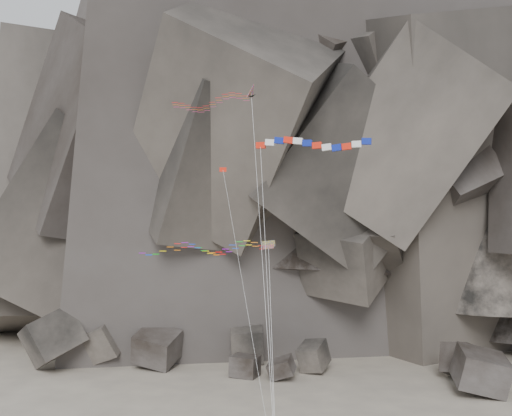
% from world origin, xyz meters
% --- Properties ---
extents(headland, '(110.00, 70.00, 84.00)m').
position_xyz_m(headland, '(0.00, 70.00, 42.00)').
color(headland, '#5A524A').
rests_on(headland, ground).
extents(boulder_field, '(65.66, 17.85, 9.41)m').
position_xyz_m(boulder_field, '(-14.02, 34.14, 2.36)').
color(boulder_field, '#47423F').
rests_on(boulder_field, ground).
extents(delta_kite, '(11.55, 9.45, 32.04)m').
position_xyz_m(delta_kite, '(-3.36, 4.46, 32.19)').
color(delta_kite, red).
rests_on(delta_kite, ground).
extents(banner_kite, '(9.62, 5.41, 26.75)m').
position_xyz_m(banner_kite, '(6.58, 0.81, 27.76)').
color(banner_kite, red).
rests_on(banner_kite, ground).
extents(parafoil_kite, '(14.03, 8.16, 17.95)m').
position_xyz_m(parafoil_kite, '(-3.74, 3.25, 19.01)').
color(parafoil_kite, yellow).
rests_on(parafoil_kite, ground).
extents(pennant_kite, '(6.72, 8.58, 24.49)m').
position_xyz_m(pennant_kite, '(-0.72, 2.86, 21.28)').
color(pennant_kite, red).
rests_on(pennant_kite, ground).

